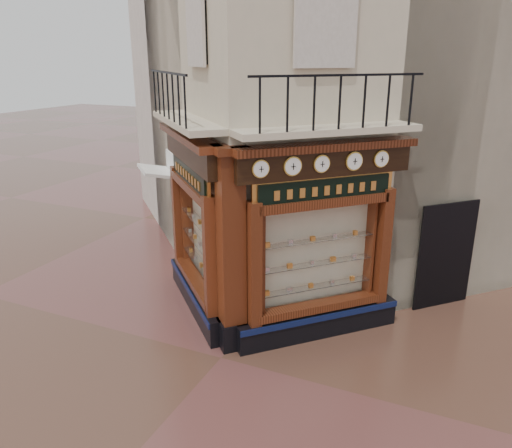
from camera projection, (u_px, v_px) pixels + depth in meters
The scene contains 16 objects.
ground at pixel (221, 358), 9.49m from camera, with size 80.00×80.00×0.00m, color #533427.
main_building at pixel (327, 34), 12.89m from camera, with size 8.00×8.00×12.00m, color #BCB193.
neighbour_left at pixel (274, 54), 16.15m from camera, with size 8.00×8.00×11.00m, color beige.
neighbour_right at pixel (435, 54), 14.24m from camera, with size 8.00×8.00×11.00m, color beige.
shopfront_left at pixel (195, 226), 10.76m from camera, with size 2.86×2.86×3.98m.
shopfront_right at pixel (321, 245), 9.67m from camera, with size 2.86×2.86×3.98m.
corner_pilaster at pixel (231, 254), 9.30m from camera, with size 0.85×0.85×3.98m.
balcony at pixel (253, 125), 9.42m from camera, with size 5.94×2.97×1.03m.
clock_a at pixel (261, 169), 8.53m from camera, with size 0.26×0.26×0.32m.
clock_b at pixel (293, 166), 8.73m from camera, with size 0.28×0.28×0.35m.
clock_c at pixel (322, 164), 8.92m from camera, with size 0.27×0.27×0.33m.
clock_d at pixel (354, 161), 9.15m from camera, with size 0.29×0.29×0.35m.
clock_e at pixel (381, 159), 9.35m from camera, with size 0.26×0.26×0.32m.
awning at pixel (162, 260), 14.00m from camera, with size 1.34×0.80×0.08m, color white, non-canonical shape.
signboard_left at pixel (190, 175), 10.37m from camera, with size 2.07×2.07×0.56m.
signboard_right at pixel (325, 190), 9.24m from camera, with size 2.10×2.10×0.56m.
Camera 1 is at (3.94, -7.19, 5.46)m, focal length 35.00 mm.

